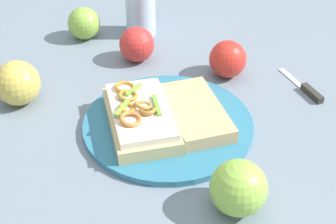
{
  "coord_description": "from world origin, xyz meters",
  "views": [
    {
      "loc": [
        -0.08,
        0.65,
        0.53
      ],
      "look_at": [
        0.0,
        0.0,
        0.03
      ],
      "focal_mm": 53.67,
      "sensor_mm": 36.0,
      "label": 1
    }
  ],
  "objects": [
    {
      "name": "apple_1",
      "position": [
        0.27,
        -0.04,
        0.04
      ],
      "size": [
        0.1,
        0.1,
        0.08
      ],
      "primitive_type": "sphere",
      "rotation": [
        0.0,
        0.0,
        3.54
      ],
      "color": "gold",
      "rests_on": "ground_plane"
    },
    {
      "name": "plate",
      "position": [
        0.0,
        0.0,
        0.01
      ],
      "size": [
        0.28,
        0.28,
        0.01
      ],
      "primitive_type": "cylinder",
      "color": "teal",
      "rests_on": "ground_plane"
    },
    {
      "name": "apple_4",
      "position": [
        -0.11,
        0.17,
        0.04
      ],
      "size": [
        0.11,
        0.11,
        0.08
      ],
      "primitive_type": "sphere",
      "rotation": [
        0.0,
        0.0,
        0.71
      ],
      "color": "#8CBC44",
      "rests_on": "ground_plane"
    },
    {
      "name": "sandwich",
      "position": [
        0.04,
        0.02,
        0.03
      ],
      "size": [
        0.16,
        0.2,
        0.05
      ],
      "rotation": [
        0.0,
        0.0,
        5.06
      ],
      "color": "tan",
      "rests_on": "plate"
    },
    {
      "name": "drinking_glass",
      "position": [
        0.1,
        -0.32,
        0.05
      ],
      "size": [
        0.06,
        0.06,
        0.11
      ],
      "primitive_type": "cylinder",
      "color": "silver",
      "rests_on": "ground_plane"
    },
    {
      "name": "bread_slice_side",
      "position": [
        -0.04,
        -0.02,
        0.02
      ],
      "size": [
        0.15,
        0.18,
        0.02
      ],
      "primitive_type": "cube",
      "rotation": [
        0.0,
        0.0,
        5.12
      ],
      "color": "tan",
      "rests_on": "plate"
    },
    {
      "name": "apple_2",
      "position": [
        -0.09,
        -0.17,
        0.04
      ],
      "size": [
        0.09,
        0.09,
        0.07
      ],
      "primitive_type": "sphere",
      "rotation": [
        0.0,
        0.0,
        4.44
      ],
      "color": "red",
      "rests_on": "ground_plane"
    },
    {
      "name": "apple_0",
      "position": [
        0.21,
        -0.29,
        0.03
      ],
      "size": [
        0.1,
        0.1,
        0.07
      ],
      "primitive_type": "sphere",
      "rotation": [
        0.0,
        0.0,
        4.13
      ],
      "color": "#86B040",
      "rests_on": "ground_plane"
    },
    {
      "name": "knife",
      "position": [
        -0.24,
        -0.13,
        0.01
      ],
      "size": [
        0.07,
        0.11,
        0.01
      ],
      "rotation": [
        0.0,
        0.0,
        5.24
      ],
      "color": "silver",
      "rests_on": "ground_plane"
    },
    {
      "name": "ground_plane",
      "position": [
        0.0,
        0.0,
        0.0
      ],
      "size": [
        2.0,
        2.0,
        0.0
      ],
      "primitive_type": "plane",
      "color": "slate",
      "rests_on": "ground"
    },
    {
      "name": "apple_3",
      "position": [
        0.09,
        -0.21,
        0.04
      ],
      "size": [
        0.08,
        0.08,
        0.07
      ],
      "primitive_type": "sphere",
      "rotation": [
        0.0,
        0.0,
        6.09
      ],
      "color": "red",
      "rests_on": "ground_plane"
    }
  ]
}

